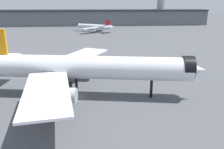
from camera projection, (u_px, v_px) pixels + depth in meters
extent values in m
plane|color=#4C4F54|center=(78.00, 97.00, 61.86)|extent=(900.00, 900.00, 0.00)
cylinder|color=silver|center=(83.00, 67.00, 60.66)|extent=(55.58, 15.56, 5.96)
cone|color=silver|center=(193.00, 70.00, 58.49)|extent=(7.48, 6.90, 5.85)
cylinder|color=black|center=(188.00, 68.00, 58.45)|extent=(3.70, 6.40, 6.02)
cube|color=silver|center=(80.00, 56.00, 75.90)|extent=(19.55, 26.17, 0.48)
cylinder|color=#B7BAC1|center=(82.00, 65.00, 73.54)|extent=(8.21, 4.59, 3.28)
cube|color=silver|center=(47.00, 91.00, 46.53)|extent=(12.22, 25.91, 0.48)
cylinder|color=#B7BAC1|center=(58.00, 95.00, 49.86)|extent=(8.21, 4.59, 3.28)
cube|color=silver|center=(5.00, 57.00, 68.54)|extent=(6.65, 10.69, 0.36)
cylinder|color=black|center=(151.00, 89.00, 60.88)|extent=(0.72, 0.72, 4.77)
cylinder|color=black|center=(76.00, 82.00, 65.46)|extent=(0.72, 0.72, 4.77)
cylinder|color=black|center=(71.00, 91.00, 59.51)|extent=(0.72, 0.72, 4.77)
cylinder|color=silver|center=(93.00, 26.00, 189.42)|extent=(28.59, 20.54, 3.38)
cone|color=silver|center=(77.00, 25.00, 196.64)|extent=(4.93, 4.82, 3.31)
cone|color=silver|center=(111.00, 27.00, 182.20)|extent=(5.44, 5.11, 3.21)
cylinder|color=black|center=(78.00, 25.00, 196.26)|extent=(3.16, 3.69, 3.42)
cube|color=silver|center=(90.00, 28.00, 180.95)|extent=(14.49, 12.99, 0.27)
cylinder|color=#B7BAC1|center=(90.00, 29.00, 183.09)|extent=(4.77, 4.03, 1.86)
cube|color=silver|center=(102.00, 26.00, 195.92)|extent=(8.81, 15.28, 0.27)
cylinder|color=#B7BAC1|center=(100.00, 28.00, 195.15)|extent=(4.77, 4.03, 1.86)
cube|color=red|center=(108.00, 24.00, 182.54)|extent=(3.39, 2.41, 5.41)
cube|color=silver|center=(106.00, 27.00, 179.83)|extent=(5.59, 6.40, 0.20)
cube|color=silver|center=(111.00, 26.00, 186.10)|extent=(5.59, 6.40, 0.20)
cylinder|color=black|center=(83.00, 29.00, 194.96)|extent=(0.41, 0.41, 2.71)
cylinder|color=black|center=(94.00, 31.00, 188.12)|extent=(0.41, 0.41, 2.71)
cylinder|color=black|center=(96.00, 30.00, 191.11)|extent=(0.41, 0.41, 2.71)
cube|color=slate|center=(96.00, 18.00, 241.56)|extent=(227.92, 24.36, 14.33)
cube|color=#232628|center=(96.00, 10.00, 239.23)|extent=(227.93, 26.68, 1.20)
cylinder|color=#939399|center=(161.00, 12.00, 245.44)|extent=(8.34, 8.34, 26.49)
cube|color=black|center=(178.00, 73.00, 80.59)|extent=(1.81, 2.58, 0.20)
cube|color=beige|center=(178.00, 71.00, 80.34)|extent=(1.81, 2.58, 1.40)
sphere|color=black|center=(180.00, 75.00, 79.67)|extent=(0.44, 0.44, 0.44)
sphere|color=black|center=(176.00, 74.00, 79.73)|extent=(0.44, 0.44, 0.44)
sphere|color=black|center=(179.00, 73.00, 81.50)|extent=(0.44, 0.44, 0.44)
sphere|color=black|center=(175.00, 73.00, 81.56)|extent=(0.44, 0.44, 0.44)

